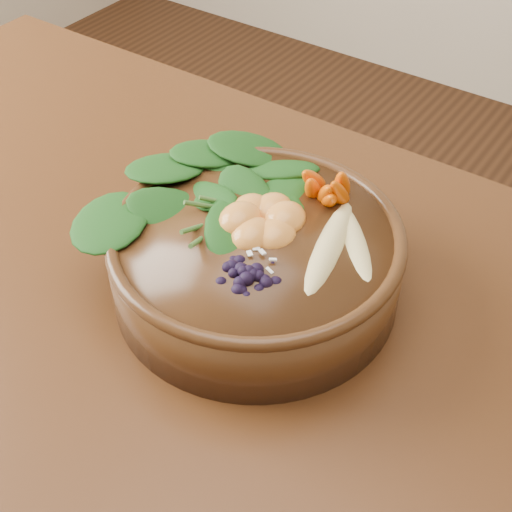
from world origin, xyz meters
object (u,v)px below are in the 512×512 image
carrot_cluster (325,161)px  banana_halves (344,233)px  mandarin_cluster (262,209)px  blueberry_pile (243,259)px  stoneware_bowl (256,262)px  dining_table (211,382)px  kale_heap (227,172)px

carrot_cluster → banana_halves: (0.06, -0.07, -0.03)m
mandarin_cluster → blueberry_pile: blueberry_pile is taller
stoneware_bowl → banana_halves: bearing=24.0°
stoneware_bowl → carrot_cluster: size_ratio=3.62×
stoneware_bowl → banana_halves: (0.09, 0.04, 0.06)m
stoneware_bowl → blueberry_pile: size_ratio=2.16×
dining_table → kale_heap: bearing=116.4°
mandarin_cluster → blueberry_pile: 0.09m
dining_table → blueberry_pile: blueberry_pile is taller
blueberry_pile → kale_heap: bearing=133.0°
mandarin_cluster → blueberry_pile: size_ratio=0.69×
carrot_cluster → banana_halves: 0.10m
stoneware_bowl → blueberry_pile: blueberry_pile is taller
blueberry_pile → banana_halves: bearing=59.7°
banana_halves → mandarin_cluster: 0.09m
dining_table → stoneware_bowl: size_ratio=4.86×
dining_table → blueberry_pile: size_ratio=10.52×
kale_heap → banana_halves: kale_heap is taller
dining_table → carrot_cluster: bearing=80.4°
blueberry_pile → carrot_cluster: bearing=91.7°
stoneware_bowl → mandarin_cluster: (-0.01, 0.02, 0.06)m
carrot_cluster → mandarin_cluster: carrot_cluster is taller
dining_table → mandarin_cluster: size_ratio=15.33×
dining_table → kale_heap: (-0.06, 0.13, 0.21)m
stoneware_bowl → kale_heap: kale_heap is taller
dining_table → mandarin_cluster: (0.00, 0.10, 0.20)m
kale_heap → stoneware_bowl: bearing=-31.9°
stoneware_bowl → carrot_cluster: carrot_cluster is taller
kale_heap → carrot_cluster: size_ratio=2.38×
carrot_cluster → banana_halves: size_ratio=0.50×
kale_heap → carrot_cluster: 0.11m
kale_heap → carrot_cluster: bearing=31.7°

